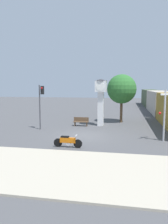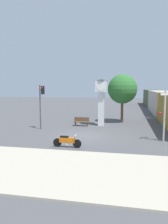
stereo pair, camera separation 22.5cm
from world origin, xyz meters
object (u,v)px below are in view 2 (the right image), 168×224
street_tree (122,89)px  bench (81,121)px  freight_train (161,102)px  motorcycle (67,141)px  traffic_light (41,99)px  railroad_crossing_signal (165,114)px  clock_tower (101,95)px

street_tree → bench: (-4.14, -3.17, -3.37)m
freight_train → motorcycle: bearing=-112.9°
traffic_light → street_tree: street_tree is taller
freight_train → railroad_crossing_signal: railroad_crossing_signal is taller
clock_tower → bench: clock_tower is taller
motorcycle → street_tree: (3.43, 11.30, 3.43)m
traffic_light → street_tree: (7.58, 5.61, 0.89)m
motorcycle → bench: size_ratio=1.26×
motorcycle → traffic_light: size_ratio=0.47×
motorcycle → bench: 8.17m
motorcycle → clock_tower: bearing=82.8°
freight_train → traffic_light: (-13.35, -16.11, 1.27)m
freight_train → bench: size_ratio=24.07×
motorcycle → traffic_light: bearing=127.3°
bench → street_tree: bearing=37.4°
clock_tower → traffic_light: size_ratio=1.15×
motorcycle → traffic_light: 7.49m
railroad_crossing_signal → street_tree: 9.10m
motorcycle → bench: bench is taller
clock_tower → street_tree: bearing=49.8°
clock_tower → traffic_light: clock_tower is taller
railroad_crossing_signal → bench: 9.24m
street_tree → bench: 6.20m
traffic_light → street_tree: bearing=36.5°
clock_tower → street_tree: 3.34m
motorcycle → railroad_crossing_signal: size_ratio=0.51×
motorcycle → bench: (-0.71, 8.14, 0.06)m
motorcycle → freight_train: 23.70m
traffic_light → railroad_crossing_signal: bearing=-13.7°
traffic_light → railroad_crossing_signal: size_ratio=1.09×
freight_train → bench: 16.92m
bench → motorcycle: bearing=-85.0°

